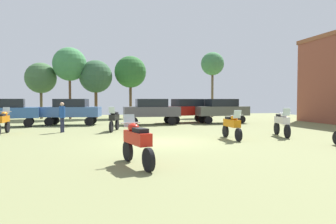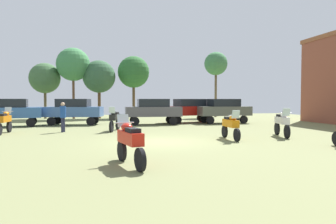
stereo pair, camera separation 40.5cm
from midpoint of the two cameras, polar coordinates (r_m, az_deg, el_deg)
ground_plane at (r=13.87m, az=-1.91°, el=-5.71°), size 44.00×52.00×0.02m
motorcycle_1 at (r=18.87m, az=-10.75°, el=-1.32°), size 0.81×2.20×1.51m
motorcycle_3 at (r=16.93m, az=20.10°, el=-1.83°), size 0.79×2.25×1.51m
motorcycle_5 at (r=8.88m, az=-7.22°, el=-5.45°), size 0.79×2.22×1.48m
motorcycle_7 at (r=14.99m, az=11.24°, el=-2.37°), size 0.62×2.21×1.45m
motorcycle_8 at (r=19.33m, az=-29.28°, el=-1.50°), size 0.62×2.31×1.50m
car_1 at (r=24.30m, az=-18.25°, el=0.41°), size 4.53×2.47×2.00m
car_2 at (r=24.36m, az=-28.69°, el=0.25°), size 4.52×2.42×2.00m
car_3 at (r=23.58m, az=-3.63°, el=0.47°), size 4.32×1.86×2.00m
car_4 at (r=25.33m, az=9.61°, el=0.56°), size 4.38×1.99×2.00m
car_6 at (r=25.61m, az=3.27°, el=0.61°), size 4.58×2.65×2.00m
person_1 at (r=18.91m, az=-19.96°, el=-0.50°), size 0.45×0.45×1.78m
tree_1 at (r=33.43m, az=-23.22°, el=5.91°), size 3.10×3.10×5.70m
tree_2 at (r=32.29m, az=-13.85°, el=6.50°), size 3.37×3.37×6.03m
tree_3 at (r=34.82m, az=8.07°, el=8.91°), size 2.60×2.60×7.32m
tree_4 at (r=32.98m, az=-7.47°, el=7.47°), size 3.40×3.40×6.63m
tree_5 at (r=32.37m, az=-18.45°, el=8.53°), size 3.35×3.35×7.20m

